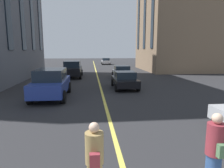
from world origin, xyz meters
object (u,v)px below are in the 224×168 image
at_px(car_black_parked_b, 73,69).
at_px(car_blue_oncoming, 51,83).
at_px(car_white_near, 106,61).
at_px(pedestrian_near, 215,152).
at_px(car_black_trailing, 125,80).
at_px(pedestrian_companion, 95,161).
at_px(car_white_parked_a, 122,72).

xyz_separation_m(car_black_parked_b, car_blue_oncoming, (-10.05, 0.50, 0.00)).
bearing_deg(car_white_near, pedestrian_near, 178.92).
distance_m(car_blue_oncoming, pedestrian_near, 10.72).
xyz_separation_m(car_black_parked_b, car_black_trailing, (-7.34, -4.79, -0.27)).
bearing_deg(pedestrian_companion, car_blue_oncoming, 15.55).
relative_size(car_white_near, pedestrian_companion, 2.38).
xyz_separation_m(car_white_parked_a, pedestrian_companion, (-18.07, 3.39, 0.12)).
xyz_separation_m(car_black_parked_b, pedestrian_near, (-19.44, -4.69, -0.09)).
bearing_deg(pedestrian_near, car_white_near, -1.08).
xyz_separation_m(car_white_near, car_white_parked_a, (-22.89, -0.03, 0.00)).
xyz_separation_m(car_blue_oncoming, car_white_parked_a, (8.72, -5.99, -0.27)).
distance_m(car_white_parked_a, pedestrian_companion, 18.38).
xyz_separation_m(car_white_near, car_black_trailing, (-28.91, 0.67, 0.00)).
bearing_deg(pedestrian_companion, car_white_near, -4.69).
xyz_separation_m(car_blue_oncoming, pedestrian_near, (-9.39, -5.19, -0.09)).
bearing_deg(car_black_trailing, pedestrian_companion, 167.43).
distance_m(car_blue_oncoming, car_white_parked_a, 10.58).
bearing_deg(pedestrian_near, car_white_parked_a, -2.55).
bearing_deg(car_black_parked_b, car_white_near, -14.21).
height_order(car_blue_oncoming, car_black_trailing, car_blue_oncoming).
distance_m(car_blue_oncoming, pedestrian_companion, 9.70).
relative_size(car_blue_oncoming, pedestrian_near, 2.68).
height_order(car_blue_oncoming, pedestrian_near, car_blue_oncoming).
bearing_deg(car_black_parked_b, car_blue_oncoming, 177.17).
xyz_separation_m(car_white_near, pedestrian_companion, (-40.96, 3.36, 0.12)).
bearing_deg(car_blue_oncoming, car_white_parked_a, -34.49).
relative_size(car_black_trailing, car_white_parked_a, 1.00).
bearing_deg(car_black_trailing, car_white_parked_a, -6.67).
height_order(car_white_near, pedestrian_near, pedestrian_near).
bearing_deg(car_white_parked_a, pedestrian_near, 177.45).
bearing_deg(car_white_near, pedestrian_companion, 175.31).
height_order(car_black_trailing, pedestrian_companion, pedestrian_companion).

